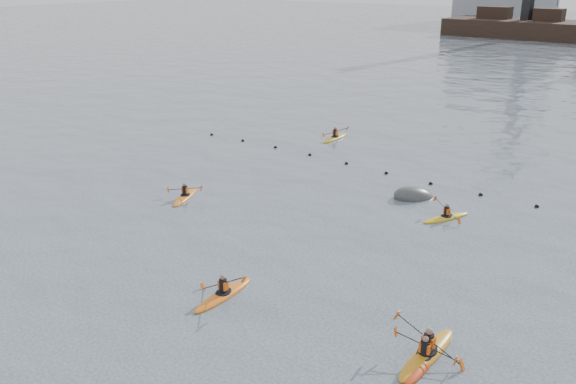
# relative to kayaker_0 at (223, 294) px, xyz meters

# --- Properties ---
(ground) EXTENTS (400.00, 400.00, 0.00)m
(ground) POSITION_rel_kayaker_0_xyz_m (-0.46, -5.45, -0.10)
(ground) COLOR #3B4757
(ground) RESTS_ON ground
(float_line) EXTENTS (33.24, 0.73, 0.24)m
(float_line) POSITION_rel_kayaker_0_xyz_m (-0.96, 17.08, -0.07)
(float_line) COLOR black
(float_line) RESTS_ON ground
(kayaker_0) EXTENTS (2.28, 3.27, 1.33)m
(kayaker_0) POSITION_rel_kayaker_0_xyz_m (0.00, 0.00, 0.00)
(kayaker_0) COLOR orange
(kayaker_0) RESTS_ON ground
(kayaker_1) EXTENTS (2.52, 3.64, 1.41)m
(kayaker_1) POSITION_rel_kayaker_0_xyz_m (7.84, 1.26, 0.01)
(kayaker_1) COLOR orange
(kayaker_1) RESTS_ON ground
(kayaker_2) EXTENTS (1.90, 3.01, 0.97)m
(kayaker_2) POSITION_rel_kayaker_0_xyz_m (-9.08, 6.51, -0.01)
(kayaker_2) COLOR orange
(kayaker_2) RESTS_ON ground
(kayaker_3) EXTENTS (1.84, 2.84, 1.04)m
(kayaker_3) POSITION_rel_kayaker_0_xyz_m (3.44, 12.48, -0.01)
(kayaker_3) COLOR gold
(kayaker_3) RESTS_ON ground
(kayaker_4) EXTENTS (2.11, 3.18, 1.00)m
(kayaker_4) POSITION_rel_kayaker_0_xyz_m (7.86, 0.98, -0.00)
(kayaker_4) COLOR #C53B12
(kayaker_4) RESTS_ON ground
(kayaker_5) EXTENTS (2.22, 3.23, 1.23)m
(kayaker_5) POSITION_rel_kayaker_0_xyz_m (-9.53, 21.89, -0.00)
(kayaker_5) COLOR gold
(kayaker_5) RESTS_ON ground
(mooring_buoy) EXTENTS (2.69, 2.91, 1.66)m
(mooring_buoy) POSITION_rel_kayaker_0_xyz_m (0.77, 14.25, -0.10)
(mooring_buoy) COLOR #393C3E
(mooring_buoy) RESTS_ON ground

